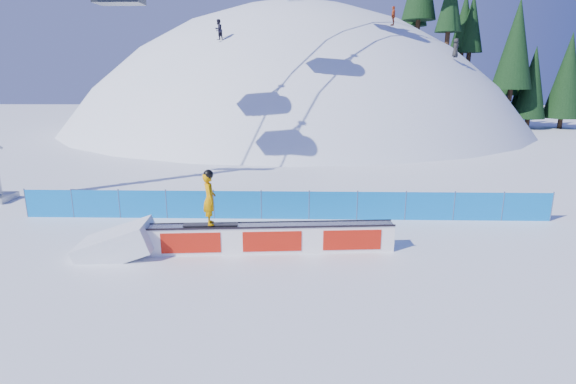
{
  "coord_description": "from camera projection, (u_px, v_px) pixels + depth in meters",
  "views": [
    {
      "loc": [
        0.57,
        -13.49,
        5.87
      ],
      "look_at": [
        0.16,
        2.78,
        1.62
      ],
      "focal_mm": 28.0,
      "sensor_mm": 36.0,
      "label": 1
    }
  ],
  "objects": [
    {
      "name": "treeline",
      "position": [
        484.0,
        34.0,
        51.03
      ],
      "size": [
        18.39,
        12.87,
        21.14
      ],
      "color": "#332014",
      "rests_on": "ground"
    },
    {
      "name": "snow_hill",
      "position": [
        294.0,
        260.0,
        59.71
      ],
      "size": [
        64.0,
        64.0,
        64.0
      ],
      "color": "white",
      "rests_on": "ground"
    },
    {
      "name": "distant_skiers",
      "position": [
        328.0,
        17.0,
        40.83
      ],
      "size": [
        21.5,
        9.96,
        7.35
      ],
      "color": "black",
      "rests_on": "ground"
    },
    {
      "name": "snow_ramp",
      "position": [
        118.0,
        255.0,
        15.15
      ],
      "size": [
        2.68,
        1.8,
        1.6
      ],
      "primitive_type": null,
      "rotation": [
        0.0,
        -0.31,
        0.08
      ],
      "color": "white",
      "rests_on": "ground"
    },
    {
      "name": "snowboarder",
      "position": [
        209.0,
        198.0,
        14.82
      ],
      "size": [
        1.84,
        0.73,
        1.9
      ],
      "rotation": [
        0.0,
        0.0,
        1.85
      ],
      "color": "black",
      "rests_on": "rail_box"
    },
    {
      "name": "ground",
      "position": [
        281.0,
        262.0,
        14.54
      ],
      "size": [
        160.0,
        160.0,
        0.0
      ],
      "primitive_type": "plane",
      "color": "white",
      "rests_on": "ground"
    },
    {
      "name": "safety_fence",
      "position": [
        285.0,
        205.0,
        18.74
      ],
      "size": [
        22.05,
        0.05,
        1.3
      ],
      "color": "#0873CC",
      "rests_on": "ground"
    },
    {
      "name": "rail_box",
      "position": [
        272.0,
        238.0,
        15.28
      ],
      "size": [
        8.34,
        1.22,
        1.0
      ],
      "rotation": [
        0.0,
        0.0,
        0.08
      ],
      "color": "white",
      "rests_on": "ground"
    }
  ]
}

